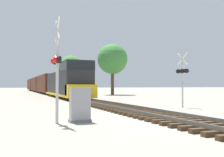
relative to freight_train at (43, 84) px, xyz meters
The scene contains 8 objects.
ground_plane 49.51m from the freight_train, 90.00° to the right, with size 400.00×400.00×0.00m, color gray.
rail_track_bed 49.51m from the freight_train, 90.00° to the right, with size 2.60×160.00×0.31m.
freight_train is the anchor object (origin of this frame).
crossing_signal_near 48.57m from the freight_train, 95.87° to the right, with size 0.33×1.00×4.34m.
crossing_signal_far 43.87m from the freight_train, 83.81° to the right, with size 0.55×1.01×3.94m.
relay_cabinet 48.40m from the freight_train, 94.68° to the right, with size 0.92×0.51×1.48m.
tree_mid_background 20.01m from the freight_train, 60.06° to the right, with size 5.25×5.25×8.81m.
tree_deep_background 9.56m from the freight_train, 33.54° to the left, with size 6.16×6.16×9.04m.
Camera 1 is at (-6.73, -9.71, 1.56)m, focal length 42.00 mm.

